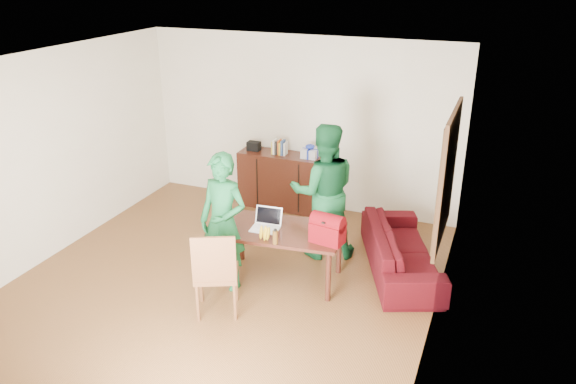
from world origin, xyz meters
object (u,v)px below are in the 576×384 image
at_px(table, 282,235).
at_px(sofa, 401,250).
at_px(red_bag, 327,231).
at_px(person_far, 324,191).
at_px(laptop, 265,226).
at_px(chair, 217,288).
at_px(bottle, 275,236).
at_px(person_near, 223,222).

xyz_separation_m(table, sofa, (1.33, 0.77, -0.32)).
relative_size(table, red_bag, 4.05).
relative_size(table, person_far, 0.85).
relative_size(table, laptop, 4.35).
xyz_separation_m(table, red_bag, (0.61, -0.11, 0.22)).
height_order(person_far, sofa, person_far).
relative_size(chair, red_bag, 2.74).
distance_m(person_far, red_bag, 0.99).
distance_m(table, chair, 1.06).
relative_size(table, bottle, 8.34).
bearing_deg(table, sofa, 23.83).
height_order(person_near, bottle, person_near).
bearing_deg(person_near, table, 38.74).
xyz_separation_m(person_near, laptop, (0.40, 0.30, -0.12)).
height_order(laptop, bottle, laptop).
distance_m(person_near, sofa, 2.31).
height_order(chair, laptop, chair).
height_order(chair, person_far, person_far).
distance_m(chair, sofa, 2.43).
distance_m(table, bottle, 0.42).
height_order(table, person_near, person_near).
bearing_deg(laptop, person_near, -148.72).
bearing_deg(bottle, sofa, 42.06).
bearing_deg(chair, person_far, 44.23).
bearing_deg(person_far, bottle, 56.59).
xyz_separation_m(person_near, bottle, (0.66, 0.01, -0.07)).
height_order(person_near, red_bag, person_near).
height_order(table, chair, chair).
distance_m(bottle, sofa, 1.77).
height_order(table, laptop, laptop).
height_order(laptop, red_bag, red_bag).
bearing_deg(chair, person_near, 83.58).
distance_m(table, sofa, 1.57).
bearing_deg(red_bag, person_near, -157.86).
distance_m(table, laptop, 0.24).
bearing_deg(person_near, red_bag, 18.45).
bearing_deg(sofa, chair, 112.14).
height_order(table, sofa, table).
relative_size(person_far, red_bag, 4.80).
distance_m(chair, person_near, 0.79).
bearing_deg(chair, bottle, 24.67).
distance_m(person_far, laptop, 1.02).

